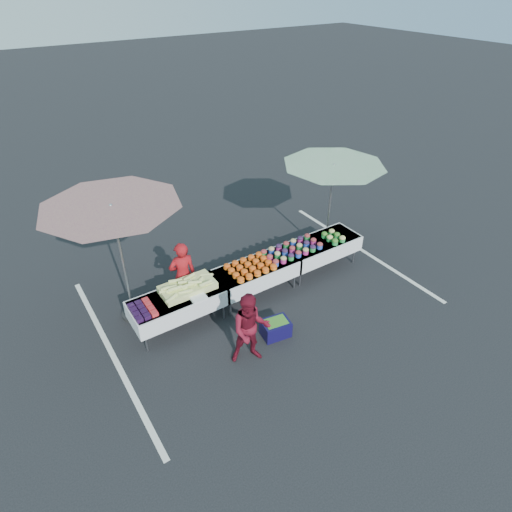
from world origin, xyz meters
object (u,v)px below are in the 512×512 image
table_right (321,247)px  customer (251,329)px  umbrella_right (333,173)px  storage_bin (276,328)px  umbrella_left (113,216)px  vendor (183,275)px  table_left (178,303)px  table_center (256,272)px

table_right → customer: 3.27m
umbrella_right → storage_bin: bearing=-148.5°
customer → umbrella_right: bearing=52.7°
table_right → umbrella_left: bearing=169.4°
vendor → customer: bearing=105.3°
umbrella_left → storage_bin: umbrella_left is taller
umbrella_left → umbrella_right: (4.81, -0.40, -0.18)m
table_left → storage_bin: (1.42, -1.26, -0.40)m
table_left → storage_bin: table_left is taller
table_center → storage_bin: 1.38m
table_center → storage_bin: (-0.38, -1.26, -0.40)m
table_right → umbrella_left: 4.69m
table_center → umbrella_left: 3.14m
customer → umbrella_left: (-1.38, 2.30, 1.60)m
customer → table_right: bearing=51.0°
customer → storage_bin: size_ratio=2.48×
table_right → umbrella_right: bearing=37.2°
table_left → table_right: size_ratio=1.00×
table_center → vendor: 1.53m
umbrella_right → table_center: bearing=-170.2°
table_left → vendor: (0.38, 0.55, 0.17)m
vendor → customer: vendor is taller
vendor → customer: 2.07m
customer → umbrella_right: umbrella_right is taller
customer → storage_bin: (0.72, 0.24, -0.54)m
table_right → storage_bin: table_right is taller
umbrella_left → umbrella_right: 4.83m
table_center → customer: bearing=-126.4°
table_left → table_center: bearing=0.0°
vendor → umbrella_right: bearing=-175.7°
table_left → customer: bearing=-65.1°
table_left → customer: 1.66m
storage_bin → vendor: bearing=128.9°
umbrella_right → customer: bearing=-151.0°
umbrella_right → storage_bin: umbrella_right is taller
table_right → umbrella_right: 1.69m
table_center → table_right: same height
customer → umbrella_left: umbrella_left is taller
vendor → storage_bin: bearing=126.4°
umbrella_right → umbrella_left: bearing=175.2°
table_right → umbrella_left: size_ratio=0.65×
table_right → storage_bin: 2.55m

